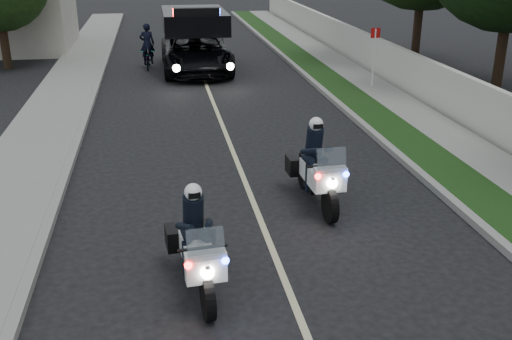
# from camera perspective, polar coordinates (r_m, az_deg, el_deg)

# --- Properties ---
(curb_right) EXTENTS (0.20, 60.00, 0.15)m
(curb_right) POSITION_cam_1_polar(r_m,az_deg,el_deg) (17.98, 10.25, 4.21)
(curb_right) COLOR gray
(curb_right) RESTS_ON ground
(grass_verge) EXTENTS (1.20, 60.00, 0.16)m
(grass_verge) POSITION_cam_1_polar(r_m,az_deg,el_deg) (18.22, 12.33, 4.30)
(grass_verge) COLOR #193814
(grass_verge) RESTS_ON ground
(sidewalk_right) EXTENTS (1.40, 60.00, 0.16)m
(sidewalk_right) POSITION_cam_1_polar(r_m,az_deg,el_deg) (18.74, 16.04, 4.42)
(sidewalk_right) COLOR gray
(sidewalk_right) RESTS_ON ground
(property_wall) EXTENTS (0.22, 60.00, 1.50)m
(property_wall) POSITION_cam_1_polar(r_m,az_deg,el_deg) (19.01, 18.99, 6.43)
(property_wall) COLOR beige
(property_wall) RESTS_ON ground
(curb_left) EXTENTS (0.20, 60.00, 0.15)m
(curb_left) POSITION_cam_1_polar(r_m,az_deg,el_deg) (17.10, -16.65, 2.77)
(curb_left) COLOR gray
(curb_left) RESTS_ON ground
(sidewalk_left) EXTENTS (2.00, 60.00, 0.16)m
(sidewalk_left) POSITION_cam_1_polar(r_m,az_deg,el_deg) (17.28, -20.27, 2.54)
(sidewalk_left) COLOR gray
(sidewalk_left) RESTS_ON ground
(lane_marking) EXTENTS (0.12, 50.00, 0.01)m
(lane_marking) POSITION_cam_1_polar(r_m,az_deg,el_deg) (17.08, -2.87, 3.38)
(lane_marking) COLOR #BFB78C
(lane_marking) RESTS_ON ground
(police_moto_left) EXTENTS (0.91, 2.11, 1.74)m
(police_moto_left) POSITION_cam_1_polar(r_m,az_deg,el_deg) (9.79, -5.54, -11.06)
(police_moto_left) COLOR white
(police_moto_left) RESTS_ON ground
(police_moto_right) EXTENTS (0.85, 2.20, 1.85)m
(police_moto_right) POSITION_cam_1_polar(r_m,az_deg,el_deg) (12.71, 5.70, -3.15)
(police_moto_right) COLOR white
(police_moto_right) RESTS_ON ground
(police_suv) EXTENTS (2.79, 6.01, 2.92)m
(police_suv) POSITION_cam_1_polar(r_m,az_deg,el_deg) (25.80, -5.70, 9.39)
(police_suv) COLOR black
(police_suv) RESTS_ON ground
(bicycle) EXTENTS (0.59, 1.60, 0.83)m
(bicycle) POSITION_cam_1_polar(r_m,az_deg,el_deg) (26.66, -10.22, 9.54)
(bicycle) COLOR black
(bicycle) RESTS_ON ground
(cyclist) EXTENTS (0.63, 0.42, 1.72)m
(cyclist) POSITION_cam_1_polar(r_m,az_deg,el_deg) (26.66, -10.22, 9.54)
(cyclist) COLOR black
(cyclist) RESTS_ON ground
(sign_post) EXTENTS (0.39, 0.39, 2.34)m
(sign_post) POSITION_cam_1_polar(r_m,az_deg,el_deg) (22.78, 10.98, 7.54)
(sign_post) COLOR #9F0B1B
(sign_post) RESTS_ON ground
(tree_right_c) EXTENTS (7.82, 7.82, 10.26)m
(tree_right_c) POSITION_cam_1_polar(r_m,az_deg,el_deg) (23.19, 21.84, 6.64)
(tree_right_c) COLOR black
(tree_right_c) RESTS_ON ground
(tree_right_d) EXTENTS (8.21, 8.21, 11.05)m
(tree_right_d) POSITION_cam_1_polar(r_m,az_deg,el_deg) (27.59, 14.84, 9.56)
(tree_right_d) COLOR #204015
(tree_right_d) RESTS_ON ground
(tree_left_near) EXTENTS (5.55, 5.55, 7.28)m
(tree_left_near) POSITION_cam_1_polar(r_m,az_deg,el_deg) (28.38, -22.59, 8.97)
(tree_left_near) COLOR #1E3E14
(tree_left_near) RESTS_ON ground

